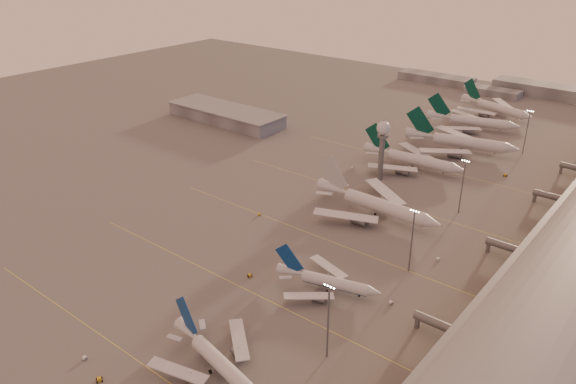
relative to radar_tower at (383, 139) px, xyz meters
The scene contains 25 objects.
ground 121.92m from the radar_tower, 92.39° to the right, with size 700.00×700.00×0.00m, color #5D5B5B.
taxiway_markings 71.83m from the radar_tower, 68.66° to the right, with size 180.00×185.25×0.02m.
hangar 127.68m from the radar_tower, behind, with size 82.00×27.00×8.50m.
radar_tower is the anchor object (origin of this frame).
mast_a 131.38m from the radar_tower, 66.17° to the right, with size 3.60×0.56×25.00m.
mast_b 82.32m from the radar_tower, 52.43° to the right, with size 3.60×0.56×25.00m.
mast_c 46.66m from the radar_tower, 12.53° to the right, with size 3.60×0.56×25.00m.
mast_d 91.11m from the radar_tower, 61.74° to the left, with size 3.60×0.56×25.00m.
distant_horizon 205.86m from the radar_tower, 90.67° to the left, with size 165.00×37.50×9.00m.
narrowbody_near 148.13m from the radar_tower, 77.39° to the right, with size 39.55×31.26×15.61m.
narrowbody_mid 100.77m from the radar_tower, 69.84° to the right, with size 36.79×28.97×14.70m.
widebody_white 42.77m from the radar_tower, 61.95° to the right, with size 60.78×48.66×21.37m.
greentail_a 29.61m from the radar_tower, 76.02° to the left, with size 55.48×44.71×20.14m.
greentail_b 66.29m from the radar_tower, 76.84° to the left, with size 61.14×48.84×22.53m.
greentail_c 105.19m from the radar_tower, 87.55° to the left, with size 54.93×43.83×20.33m.
greentail_d 142.66m from the radar_tower, 87.89° to the left, with size 53.92×42.89×20.20m.
gsv_truck_a 165.24m from the radar_tower, 89.83° to the right, with size 5.32×2.61×2.06m.
gsv_tug_near 168.04m from the radar_tower, 86.33° to the right, with size 3.79×4.36×1.07m.
gsv_tug_mid 105.87m from the radar_tower, 85.45° to the right, with size 4.05×3.77×1.00m.
gsv_truck_b 104.63m from the radar_tower, 57.45° to the right, with size 5.65×3.29×2.15m.
gsv_truck_c 71.51m from the radar_tower, 107.11° to the right, with size 4.41×5.10×2.02m.
gsv_catering_b 78.05m from the radar_tower, 43.15° to the right, with size 5.41×3.93×4.06m.
gsv_tug_far 30.79m from the radar_tower, 74.76° to the right, with size 3.78×3.85×0.96m.
gsv_truck_d 26.99m from the radar_tower, behind, with size 2.75×5.07×1.94m.
gsv_tug_hangar 66.39m from the radar_tower, 42.29° to the left, with size 3.99×2.61×1.09m.
Camera 1 is at (128.08, -104.83, 110.30)m, focal length 35.00 mm.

